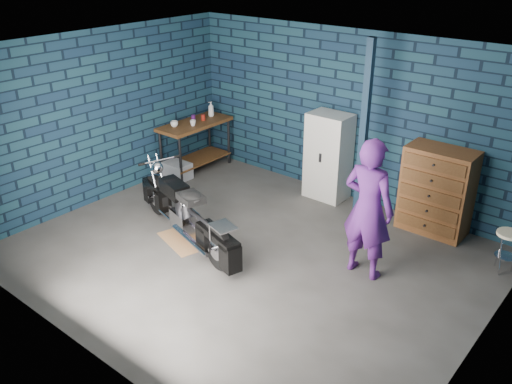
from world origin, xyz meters
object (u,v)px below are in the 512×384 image
shop_stool (505,252)px  workbench (196,146)px  tool_chest (436,191)px  motorcycle (186,209)px  storage_bin (177,170)px  locker (328,156)px  person (368,209)px

shop_stool → workbench: bearing=-179.1°
tool_chest → shop_stool: (1.15, -0.45, -0.35)m
tool_chest → motorcycle: bearing=-136.4°
motorcycle → storage_bin: 2.25m
locker → motorcycle: bearing=-107.1°
person → tool_chest: (0.24, 1.61, -0.27)m
storage_bin → tool_chest: (4.29, 1.04, 0.49)m
motorcycle → shop_stool: motorcycle is taller
locker → tool_chest: size_ratio=1.12×
motorcycle → storage_bin: bearing=157.1°
motorcycle → shop_stool: 4.24m
person → storage_bin: person is taller
tool_chest → workbench: bearing=-172.9°
workbench → motorcycle: size_ratio=0.64×
motorcycle → shop_stool: (3.73, 2.01, -0.20)m
workbench → locker: 2.56m
storage_bin → workbench: bearing=92.3°
locker → shop_stool: bearing=-8.6°
person → tool_chest: person is taller
motorcycle → locker: 2.58m
workbench → storage_bin: workbench is taller
tool_chest → person: bearing=-98.4°
motorcycle → locker: bearing=89.7°
tool_chest → storage_bin: bearing=-166.4°
person → locker: bearing=-44.9°
motorcycle → locker: size_ratio=1.55×
motorcycle → person: (2.34, 0.84, 0.42)m
person → storage_bin: bearing=-7.5°
workbench → shop_stool: (5.46, 0.09, -0.17)m
motorcycle → person: bearing=36.6°
tool_chest → shop_stool: size_ratio=2.25×
workbench → tool_chest: bearing=7.1°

